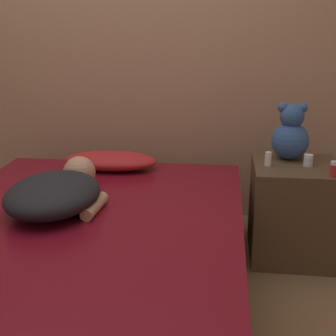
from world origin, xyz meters
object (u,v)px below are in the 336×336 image
object	(u,v)px
pillow	(111,161)
teddy_bear	(291,135)
person_lying	(57,192)
bottle_white	(268,159)
bottle_red	(334,169)
bottle_clear	(308,160)

from	to	relation	value
pillow	teddy_bear	distance (m)	1.10
person_lying	bottle_white	xyz separation A→B (m)	(1.05, 0.50, 0.06)
pillow	teddy_bear	world-z (taller)	teddy_bear
bottle_red	bottle_white	bearing A→B (deg)	154.21
bottle_red	person_lying	bearing A→B (deg)	-165.73
person_lying	bottle_clear	xyz separation A→B (m)	(1.27, 0.53, 0.05)
bottle_white	pillow	bearing A→B (deg)	170.34
person_lying	teddy_bear	size ratio (longest dim) A/B	2.18
pillow	teddy_bear	size ratio (longest dim) A/B	1.73
bottle_white	bottle_red	size ratio (longest dim) A/B	0.96
bottle_red	teddy_bear	bearing A→B (deg)	121.03
pillow	bottle_red	world-z (taller)	bottle_red
person_lying	bottle_white	distance (m)	1.17
pillow	person_lying	bearing A→B (deg)	-98.96
person_lying	bottle_white	bearing A→B (deg)	29.30
pillow	bottle_red	xyz separation A→B (m)	(1.27, -0.32, 0.09)
teddy_bear	bottle_red	world-z (taller)	teddy_bear
person_lying	bottle_red	xyz separation A→B (m)	(1.37, 0.35, 0.06)
bottle_white	teddy_bear	bearing A→B (deg)	49.60
bottle_clear	pillow	bearing A→B (deg)	173.28
bottle_white	bottle_red	bearing A→B (deg)	-25.79
pillow	bottle_white	distance (m)	0.96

